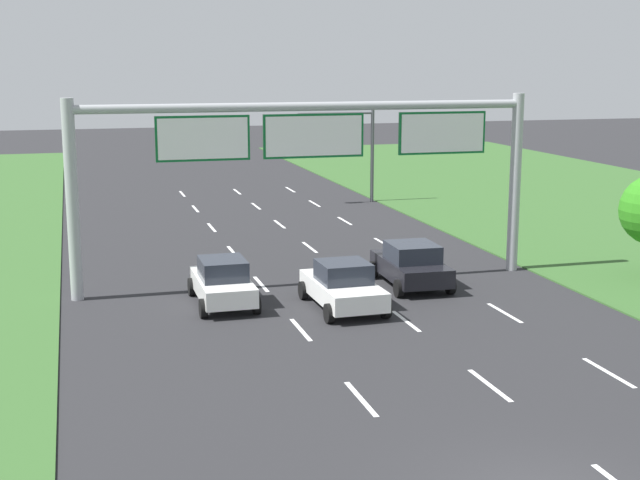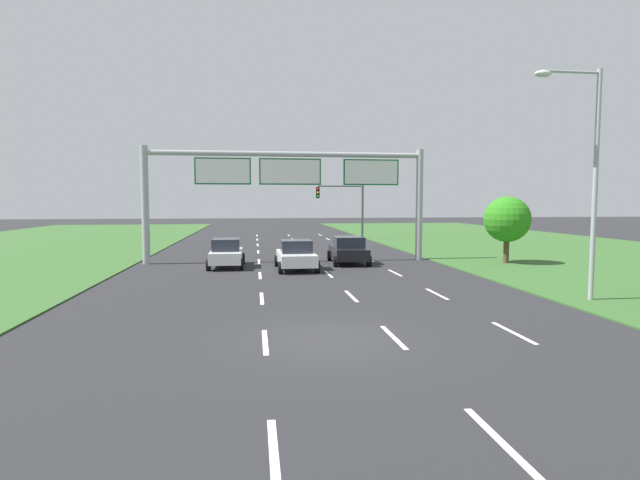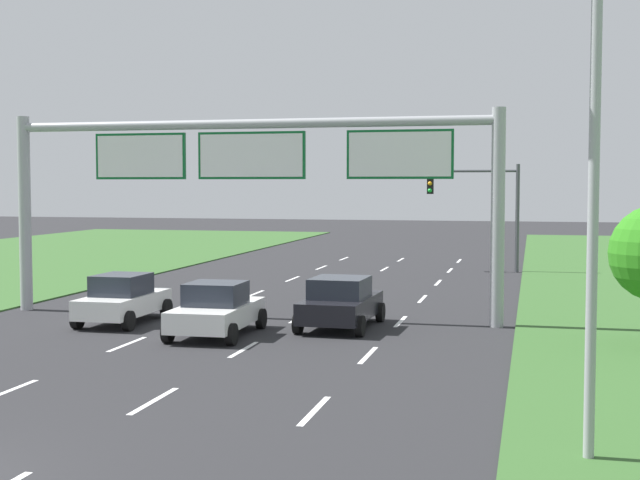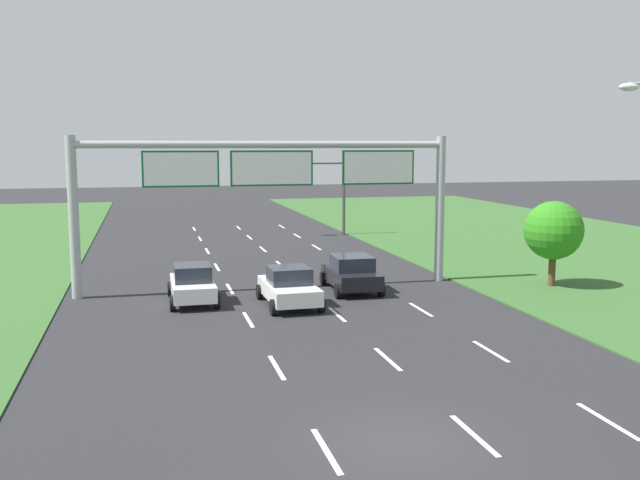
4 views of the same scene
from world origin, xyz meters
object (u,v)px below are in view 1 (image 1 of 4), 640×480
traffic_light_mast (341,137)px  car_lead_silver (223,282)px  car_mid_lane (411,264)px  car_near_red (343,286)px  sign_gantry (314,151)px

traffic_light_mast → car_lead_silver: bearing=-117.2°
car_mid_lane → car_near_red: bearing=-143.7°
sign_gantry → traffic_light_mast: 19.34m
car_lead_silver → traffic_light_mast: bearing=63.0°
car_mid_lane → sign_gantry: bearing=160.7°
car_near_red → traffic_light_mast: bearing=72.0°
car_near_red → traffic_light_mast: size_ratio=0.75×
car_near_red → car_lead_silver: size_ratio=1.04×
traffic_light_mast → car_mid_lane: bearing=-99.3°
sign_gantry → car_mid_lane: bearing=-21.2°
sign_gantry → car_near_red: bearing=-89.4°
car_near_red → sign_gantry: bearing=89.4°
car_near_red → sign_gantry: 5.53m
car_lead_silver → car_near_red: bearing=-22.0°
car_near_red → car_mid_lane: (3.34, 2.29, 0.03)m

